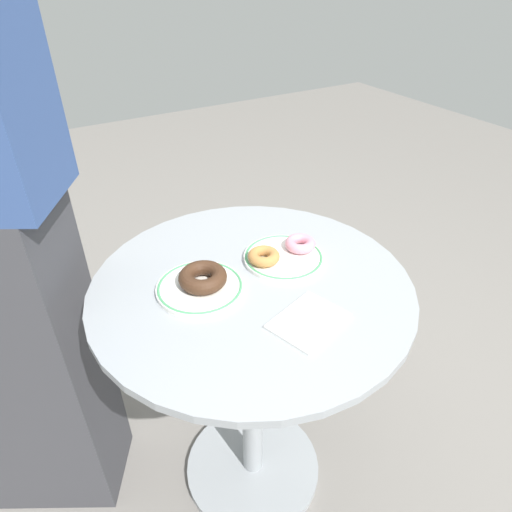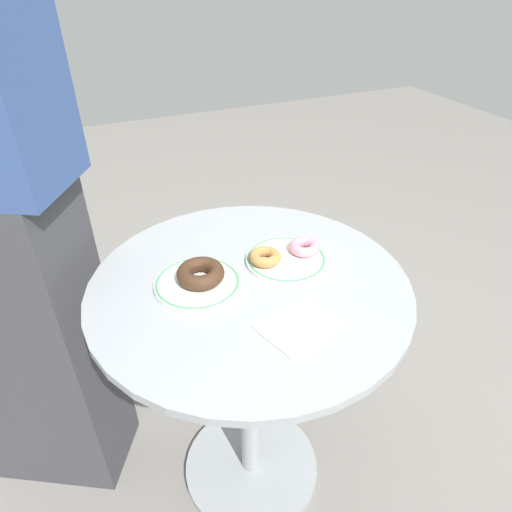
# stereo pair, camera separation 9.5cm
# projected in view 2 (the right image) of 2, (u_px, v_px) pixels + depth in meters

# --- Properties ---
(ground_plane) EXTENTS (7.00, 7.00, 0.02)m
(ground_plane) POSITION_uv_depth(u_px,v_px,m) (251.00, 469.00, 1.35)
(ground_plane) COLOR gray
(cafe_table) EXTENTS (0.68, 0.68, 0.71)m
(cafe_table) POSITION_uv_depth(u_px,v_px,m) (250.00, 361.00, 1.08)
(cafe_table) COLOR #999EA3
(cafe_table) RESTS_ON ground
(plate_left) EXTENTS (0.18, 0.18, 0.01)m
(plate_left) POSITION_uv_depth(u_px,v_px,m) (198.00, 283.00, 0.93)
(plate_left) COLOR white
(plate_left) RESTS_ON cafe_table
(plate_right) EXTENTS (0.18, 0.18, 0.01)m
(plate_right) POSITION_uv_depth(u_px,v_px,m) (286.00, 259.00, 1.00)
(plate_right) COLOR white
(plate_right) RESTS_ON cafe_table
(donut_chocolate) EXTENTS (0.14, 0.14, 0.03)m
(donut_chocolate) POSITION_uv_depth(u_px,v_px,m) (201.00, 273.00, 0.92)
(donut_chocolate) COLOR #422819
(donut_chocolate) RESTS_ON plate_left
(donut_pink_frosted) EXTENTS (0.07, 0.07, 0.02)m
(donut_pink_frosted) POSITION_uv_depth(u_px,v_px,m) (304.00, 247.00, 1.02)
(donut_pink_frosted) COLOR pink
(donut_pink_frosted) RESTS_ON plate_right
(donut_old_fashioned) EXTENTS (0.08, 0.08, 0.02)m
(donut_old_fashioned) POSITION_uv_depth(u_px,v_px,m) (265.00, 257.00, 0.98)
(donut_old_fashioned) COLOR #BC7F42
(donut_old_fashioned) RESTS_ON plate_right
(paper_napkin) EXTENTS (0.16, 0.14, 0.01)m
(paper_napkin) POSITION_uv_depth(u_px,v_px,m) (298.00, 325.00, 0.83)
(paper_napkin) COLOR white
(paper_napkin) RESTS_ON cafe_table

